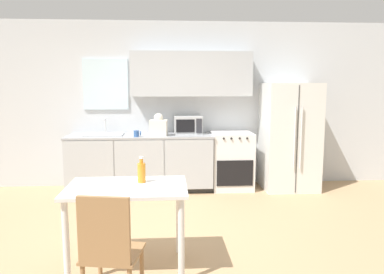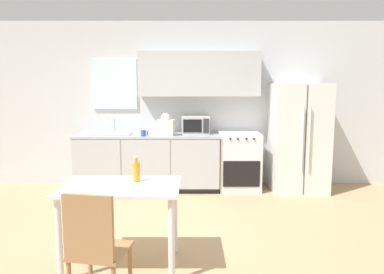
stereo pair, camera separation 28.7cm
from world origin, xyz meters
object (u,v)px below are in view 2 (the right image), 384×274
object	(u,v)px
refrigerator	(297,137)
dining_chair_near	(93,244)
dining_table	(119,199)
microwave	(194,125)
coffee_mug	(142,133)
oven_range	(238,161)
drink_bottle	(135,171)

from	to	relation	value
refrigerator	dining_chair_near	size ratio (longest dim) A/B	1.83
dining_table	refrigerator	bearing A→B (deg)	47.59
microwave	coffee_mug	distance (m)	0.87
oven_range	dining_chair_near	distance (m)	3.65
coffee_mug	dining_table	world-z (taller)	coffee_mug
refrigerator	coffee_mug	bearing A→B (deg)	-176.10
coffee_mug	drink_bottle	distance (m)	2.28
refrigerator	microwave	world-z (taller)	refrigerator
refrigerator	drink_bottle	world-z (taller)	refrigerator
coffee_mug	dining_chair_near	size ratio (longest dim) A/B	0.12
coffee_mug	dining_table	distance (m)	2.41
microwave	dining_chair_near	world-z (taller)	microwave
coffee_mug	dining_table	xyz separation A→B (m)	(0.09, -2.39, -0.29)
dining_table	coffee_mug	bearing A→B (deg)	92.19
oven_range	microwave	world-z (taller)	microwave
dining_chair_near	microwave	bearing A→B (deg)	87.72
oven_range	coffee_mug	xyz separation A→B (m)	(-1.50, -0.22, 0.48)
coffee_mug	oven_range	bearing A→B (deg)	8.50
oven_range	refrigerator	distance (m)	1.01
microwave	drink_bottle	world-z (taller)	microwave
oven_range	drink_bottle	distance (m)	2.84
dining_chair_near	oven_range	bearing A→B (deg)	76.55
drink_bottle	coffee_mug	bearing A→B (deg)	95.47
dining_chair_near	drink_bottle	size ratio (longest dim) A/B	3.83
oven_range	drink_bottle	xyz separation A→B (m)	(-1.28, -2.50, 0.42)
coffee_mug	drink_bottle	bearing A→B (deg)	-84.53
oven_range	drink_bottle	size ratio (longest dim) A/B	3.76
oven_range	dining_table	distance (m)	2.98
microwave	drink_bottle	bearing A→B (deg)	-102.63
coffee_mug	drink_bottle	size ratio (longest dim) A/B	0.46
oven_range	dining_chair_near	world-z (taller)	dining_chair_near
dining_table	drink_bottle	xyz separation A→B (m)	(0.13, 0.12, 0.23)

